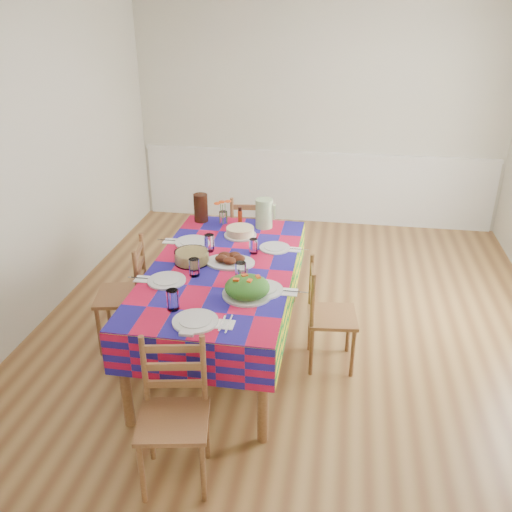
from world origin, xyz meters
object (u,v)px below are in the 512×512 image
(tea_pitcher, at_px, (201,208))
(chair_right, at_px, (327,316))
(meat_platter, at_px, (230,260))
(green_pitcher, at_px, (264,213))
(chair_left, at_px, (126,295))
(dining_table, at_px, (223,276))
(chair_near, at_px, (174,416))
(chair_far, at_px, (252,239))

(tea_pitcher, xyz_separation_m, chair_right, (1.21, -0.89, -0.49))
(tea_pitcher, bearing_deg, meat_platter, -61.78)
(green_pitcher, bearing_deg, chair_left, -140.76)
(dining_table, relative_size, chair_near, 2.23)
(green_pitcher, xyz_separation_m, tea_pitcher, (-0.59, 0.05, -0.00))
(tea_pitcher, distance_m, chair_right, 1.58)
(green_pitcher, height_order, chair_far, green_pitcher)
(green_pitcher, relative_size, chair_far, 0.28)
(chair_left, bearing_deg, chair_far, 135.22)
(tea_pitcher, bearing_deg, chair_left, -115.43)
(tea_pitcher, bearing_deg, chair_near, -79.82)
(meat_platter, distance_m, chair_left, 0.94)
(meat_platter, bearing_deg, chair_right, -4.58)
(dining_table, xyz_separation_m, chair_near, (-0.01, -1.28, -0.25))
(chair_near, bearing_deg, chair_left, 111.33)
(meat_platter, relative_size, tea_pitcher, 1.50)
(tea_pitcher, xyz_separation_m, chair_near, (0.39, -2.17, -0.47))
(meat_platter, bearing_deg, tea_pitcher, 118.22)
(meat_platter, relative_size, chair_near, 0.42)
(chair_near, distance_m, chair_left, 1.52)
(chair_right, bearing_deg, chair_left, 83.40)
(dining_table, bearing_deg, chair_near, -90.35)
(green_pitcher, height_order, tea_pitcher, green_pitcher)
(meat_platter, xyz_separation_m, green_pitcher, (0.15, 0.77, 0.10))
(chair_far, height_order, chair_right, chair_far)
(green_pitcher, bearing_deg, dining_table, -103.11)
(dining_table, xyz_separation_m, chair_right, (0.81, -0.00, -0.27))
(meat_platter, height_order, chair_right, chair_right)
(chair_far, bearing_deg, dining_table, 84.30)
(green_pitcher, bearing_deg, meat_platter, -100.74)
(tea_pitcher, height_order, chair_left, tea_pitcher)
(meat_platter, distance_m, tea_pitcher, 0.94)
(dining_table, relative_size, chair_far, 2.16)
(chair_near, bearing_deg, meat_platter, 77.05)
(meat_platter, height_order, tea_pitcher, tea_pitcher)
(dining_table, xyz_separation_m, tea_pitcher, (-0.40, 0.88, 0.22))
(tea_pitcher, height_order, chair_far, tea_pitcher)
(dining_table, distance_m, chair_far, 1.30)
(tea_pitcher, relative_size, chair_left, 0.28)
(chair_near, height_order, chair_right, chair_near)
(meat_platter, relative_size, green_pitcher, 1.48)
(dining_table, height_order, green_pitcher, green_pitcher)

